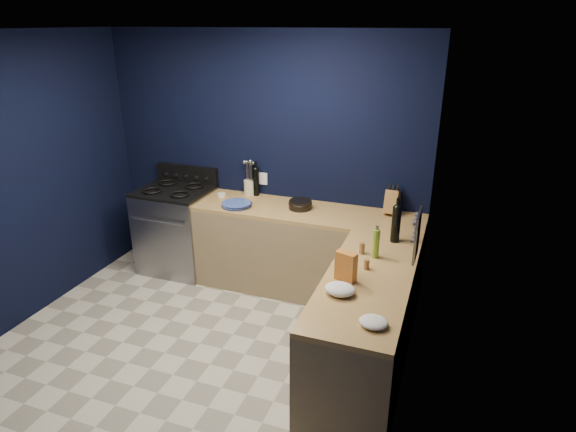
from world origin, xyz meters
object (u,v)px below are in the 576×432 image
at_px(gas_range, 177,231).
at_px(plate_stack, 236,204).
at_px(knife_block, 392,202).
at_px(crouton_bag, 346,266).
at_px(utensil_crock, 250,187).

distance_m(gas_range, plate_stack, 0.94).
xyz_separation_m(plate_stack, knife_block, (1.52, 0.35, 0.10)).
xyz_separation_m(plate_stack, crouton_bag, (1.41, -1.11, 0.09)).
height_order(utensil_crock, knife_block, knife_block).
bearing_deg(gas_range, plate_stack, -7.91).
xyz_separation_m(knife_block, crouton_bag, (-0.11, -1.46, -0.00)).
bearing_deg(gas_range, knife_block, 5.94).
relative_size(utensil_crock, crouton_bag, 0.71).
height_order(gas_range, utensil_crock, utensil_crock).
distance_m(plate_stack, knife_block, 1.56).
bearing_deg(plate_stack, gas_range, 172.09).
height_order(gas_range, knife_block, knife_block).
bearing_deg(knife_block, gas_range, -171.55).
bearing_deg(plate_stack, knife_block, 13.15).
height_order(utensil_crock, crouton_bag, crouton_bag).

